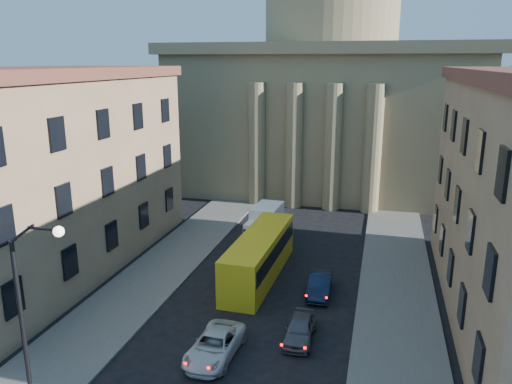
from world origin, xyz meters
The scene contains 10 objects.
sidewalk_left centered at (-8.50, 18.00, 0.07)m, with size 5.00×60.00×0.15m, color #595652.
sidewalk_right centered at (8.50, 18.00, 0.07)m, with size 5.00×60.00×0.15m, color #595652.
church centered at (0.00, 55.47, 11.88)m, with size 68.02×28.76×36.60m.
building_left centered at (-17.00, 22.00, 7.42)m, with size 11.60×26.60×14.70m.
street_lamp centered at (-6.97, 8.00, 5.29)m, with size 2.62×0.44×8.83m.
car_left_mid centered at (-0.90, 13.89, 0.66)m, with size 2.19×4.76×1.32m, color silver.
car_right_far centered at (3.14, 16.70, 0.66)m, with size 1.57×3.90×1.33m, color #4F4E53.
car_right_distant centered at (3.50, 22.58, 0.68)m, with size 1.45×4.15×1.37m, color black.
city_bus centered at (-1.09, 24.35, 1.69)m, with size 2.91×11.25×3.15m.
box_truck centered at (-2.48, 31.71, 1.39)m, with size 2.42×5.48×2.94m.
Camera 1 is at (6.98, -8.09, 15.10)m, focal length 35.00 mm.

